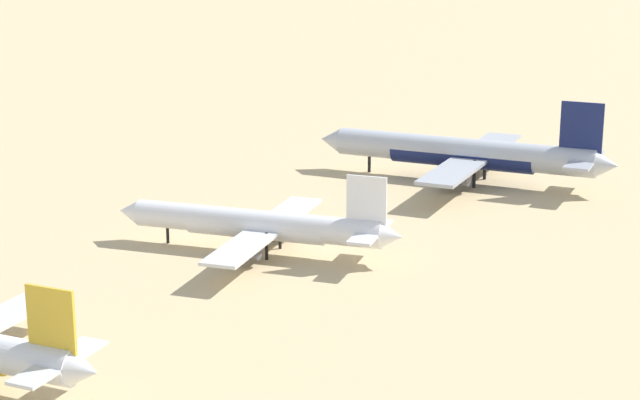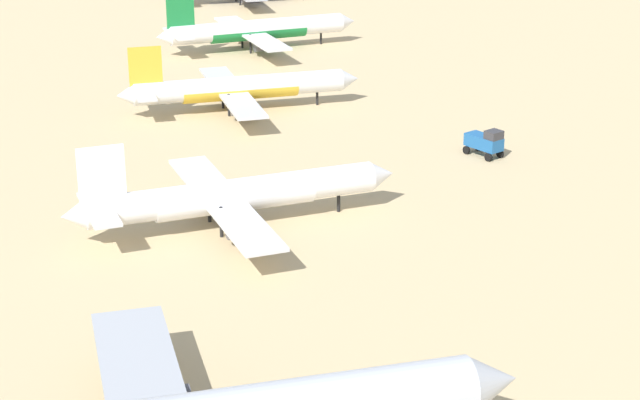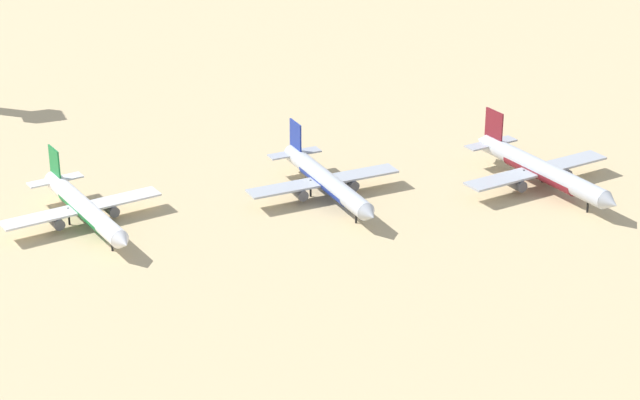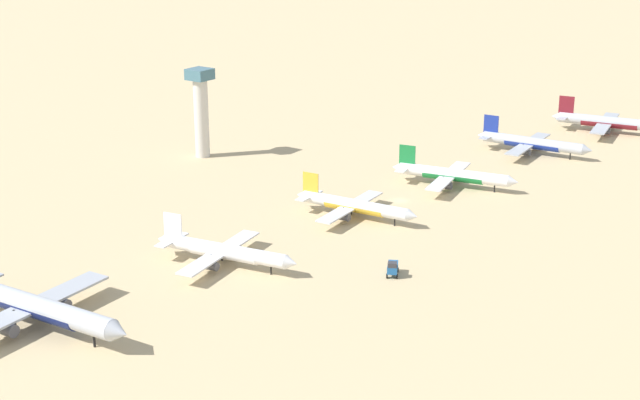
{
  "view_description": "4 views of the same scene",
  "coord_description": "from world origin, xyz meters",
  "px_view_note": "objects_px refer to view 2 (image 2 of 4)",
  "views": [
    {
      "loc": [
        -76.0,
        41.85,
        40.81
      ],
      "look_at": [
        -13.3,
        -76.98,
        4.87
      ],
      "focal_mm": 58.59,
      "sensor_mm": 36.0,
      "label": 1
    },
    {
      "loc": [
        -23.51,
        -178.36,
        45.75
      ],
      "look_at": [
        -1.96,
        -75.82,
        6.02
      ],
      "focal_mm": 60.72,
      "sensor_mm": 36.0,
      "label": 2
    },
    {
      "loc": [
        217.69,
        -15.94,
        97.38
      ],
      "look_at": [
        20.62,
        63.72,
        4.24
      ],
      "focal_mm": 67.03,
      "sensor_mm": 36.0,
      "label": 3
    },
    {
      "loc": [
        127.23,
        -223.03,
        85.84
      ],
      "look_at": [
        -11.04,
        -24.77,
        4.91
      ],
      "focal_mm": 52.39,
      "sensor_mm": 36.0,
      "label": 4
    }
  ],
  "objects_px": {
    "parked_jet_1": "(232,196)",
    "parked_jet_3": "(256,30)",
    "service_truck": "(485,141)",
    "parked_jet_2": "(238,88)"
  },
  "relations": [
    {
      "from": "parked_jet_2",
      "to": "service_truck",
      "type": "relative_size",
      "value": 6.58
    },
    {
      "from": "parked_jet_1",
      "to": "service_truck",
      "type": "relative_size",
      "value": 6.74
    },
    {
      "from": "parked_jet_3",
      "to": "parked_jet_1",
      "type": "bearing_deg",
      "value": -100.47
    },
    {
      "from": "parked_jet_2",
      "to": "parked_jet_3",
      "type": "bearing_deg",
      "value": 77.48
    },
    {
      "from": "parked_jet_1",
      "to": "parked_jet_3",
      "type": "height_order",
      "value": "parked_jet_3"
    },
    {
      "from": "parked_jet_3",
      "to": "service_truck",
      "type": "xyz_separation_m",
      "value": [
        20.17,
        -69.15,
        -1.7
      ]
    },
    {
      "from": "parked_jet_3",
      "to": "service_truck",
      "type": "relative_size",
      "value": 6.88
    },
    {
      "from": "parked_jet_1",
      "to": "service_truck",
      "type": "xyz_separation_m",
      "value": [
        36.24,
        17.87,
        -1.62
      ]
    },
    {
      "from": "parked_jet_2",
      "to": "service_truck",
      "type": "xyz_separation_m",
      "value": [
        29.21,
        -28.46,
        -1.52
      ]
    },
    {
      "from": "parked_jet_3",
      "to": "service_truck",
      "type": "distance_m",
      "value": 72.05
    }
  ]
}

